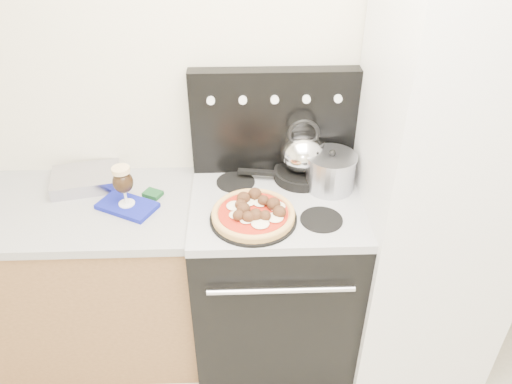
{
  "coord_description": "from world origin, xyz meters",
  "views": [
    {
      "loc": [
        -0.07,
        -0.62,
        2.21
      ],
      "look_at": [
        -0.01,
        1.05,
        1.05
      ],
      "focal_mm": 35.0,
      "sensor_mm": 36.0,
      "label": 1
    }
  ],
  "objects_px": {
    "oven_mitt": "(127,206)",
    "beer_glass": "(124,186)",
    "base_cabinet": "(52,282)",
    "pizza": "(253,212)",
    "stove_body": "(274,278)",
    "tea_kettle": "(303,150)",
    "skillet": "(301,174)",
    "stock_pot": "(330,172)",
    "fridge": "(435,195)",
    "pizza_pan": "(253,218)"
  },
  "relations": [
    {
      "from": "base_cabinet",
      "to": "skillet",
      "type": "height_order",
      "value": "skillet"
    },
    {
      "from": "fridge",
      "to": "tea_kettle",
      "type": "relative_size",
      "value": 8.7
    },
    {
      "from": "base_cabinet",
      "to": "stove_body",
      "type": "height_order",
      "value": "stove_body"
    },
    {
      "from": "beer_glass",
      "to": "oven_mitt",
      "type": "bearing_deg",
      "value": 0.0
    },
    {
      "from": "base_cabinet",
      "to": "oven_mitt",
      "type": "bearing_deg",
      "value": -4.11
    },
    {
      "from": "base_cabinet",
      "to": "pizza",
      "type": "relative_size",
      "value": 4.16
    },
    {
      "from": "beer_glass",
      "to": "pizza",
      "type": "distance_m",
      "value": 0.57
    },
    {
      "from": "fridge",
      "to": "pizza",
      "type": "bearing_deg",
      "value": -172.19
    },
    {
      "from": "oven_mitt",
      "to": "beer_glass",
      "type": "height_order",
      "value": "beer_glass"
    },
    {
      "from": "fridge",
      "to": "base_cabinet",
      "type": "bearing_deg",
      "value": 178.41
    },
    {
      "from": "tea_kettle",
      "to": "stock_pot",
      "type": "xyz_separation_m",
      "value": [
        0.12,
        -0.08,
        -0.08
      ]
    },
    {
      "from": "pizza",
      "to": "stock_pot",
      "type": "xyz_separation_m",
      "value": [
        0.36,
        0.23,
        0.04
      ]
    },
    {
      "from": "stove_body",
      "to": "stock_pot",
      "type": "bearing_deg",
      "value": 20.96
    },
    {
      "from": "stove_body",
      "to": "base_cabinet",
      "type": "bearing_deg",
      "value": 178.7
    },
    {
      "from": "base_cabinet",
      "to": "oven_mitt",
      "type": "height_order",
      "value": "oven_mitt"
    },
    {
      "from": "fridge",
      "to": "oven_mitt",
      "type": "bearing_deg",
      "value": 179.25
    },
    {
      "from": "stove_body",
      "to": "skillet",
      "type": "relative_size",
      "value": 3.43
    },
    {
      "from": "beer_glass",
      "to": "skillet",
      "type": "xyz_separation_m",
      "value": [
        0.79,
        0.18,
        -0.07
      ]
    },
    {
      "from": "oven_mitt",
      "to": "skillet",
      "type": "height_order",
      "value": "skillet"
    },
    {
      "from": "oven_mitt",
      "to": "skillet",
      "type": "bearing_deg",
      "value": 13.04
    },
    {
      "from": "stock_pot",
      "to": "beer_glass",
      "type": "bearing_deg",
      "value": -173.52
    },
    {
      "from": "pizza",
      "to": "skillet",
      "type": "distance_m",
      "value": 0.39
    },
    {
      "from": "base_cabinet",
      "to": "fridge",
      "type": "xyz_separation_m",
      "value": [
        1.8,
        -0.05,
        0.52
      ]
    },
    {
      "from": "stove_body",
      "to": "pizza",
      "type": "xyz_separation_m",
      "value": [
        -0.11,
        -0.14,
        0.52
      ]
    },
    {
      "from": "beer_glass",
      "to": "tea_kettle",
      "type": "height_order",
      "value": "tea_kettle"
    },
    {
      "from": "stock_pot",
      "to": "tea_kettle",
      "type": "bearing_deg",
      "value": 147.08
    },
    {
      "from": "pizza_pan",
      "to": "pizza",
      "type": "distance_m",
      "value": 0.03
    },
    {
      "from": "beer_glass",
      "to": "tea_kettle",
      "type": "relative_size",
      "value": 0.88
    },
    {
      "from": "beer_glass",
      "to": "skillet",
      "type": "height_order",
      "value": "beer_glass"
    },
    {
      "from": "skillet",
      "to": "tea_kettle",
      "type": "distance_m",
      "value": 0.13
    },
    {
      "from": "fridge",
      "to": "beer_glass",
      "type": "relative_size",
      "value": 9.91
    },
    {
      "from": "beer_glass",
      "to": "skillet",
      "type": "relative_size",
      "value": 0.75
    },
    {
      "from": "stove_body",
      "to": "fridge",
      "type": "bearing_deg",
      "value": -2.05
    },
    {
      "from": "stove_body",
      "to": "pizza",
      "type": "height_order",
      "value": "pizza"
    },
    {
      "from": "stove_body",
      "to": "skillet",
      "type": "xyz_separation_m",
      "value": [
        0.13,
        0.18,
        0.5
      ]
    },
    {
      "from": "stove_body",
      "to": "fridge",
      "type": "relative_size",
      "value": 0.46
    },
    {
      "from": "base_cabinet",
      "to": "pizza_pan",
      "type": "relative_size",
      "value": 3.93
    },
    {
      "from": "stove_body",
      "to": "oven_mitt",
      "type": "relative_size",
      "value": 3.49
    },
    {
      "from": "pizza",
      "to": "skillet",
      "type": "xyz_separation_m",
      "value": [
        0.23,
        0.31,
        -0.01
      ]
    },
    {
      "from": "tea_kettle",
      "to": "pizza",
      "type": "bearing_deg",
      "value": -135.9
    },
    {
      "from": "beer_glass",
      "to": "pizza",
      "type": "xyz_separation_m",
      "value": [
        0.55,
        -0.13,
        -0.06
      ]
    },
    {
      "from": "pizza_pan",
      "to": "tea_kettle",
      "type": "height_order",
      "value": "tea_kettle"
    },
    {
      "from": "stove_body",
      "to": "fridge",
      "type": "height_order",
      "value": "fridge"
    },
    {
      "from": "tea_kettle",
      "to": "base_cabinet",
      "type": "bearing_deg",
      "value": 178.13
    },
    {
      "from": "skillet",
      "to": "stove_body",
      "type": "bearing_deg",
      "value": -126.32
    },
    {
      "from": "stock_pot",
      "to": "oven_mitt",
      "type": "bearing_deg",
      "value": -173.52
    },
    {
      "from": "beer_glass",
      "to": "pizza_pan",
      "type": "height_order",
      "value": "beer_glass"
    },
    {
      "from": "base_cabinet",
      "to": "fridge",
      "type": "height_order",
      "value": "fridge"
    },
    {
      "from": "beer_glass",
      "to": "tea_kettle",
      "type": "bearing_deg",
      "value": 13.04
    },
    {
      "from": "fridge",
      "to": "pizza",
      "type": "relative_size",
      "value": 5.46
    }
  ]
}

